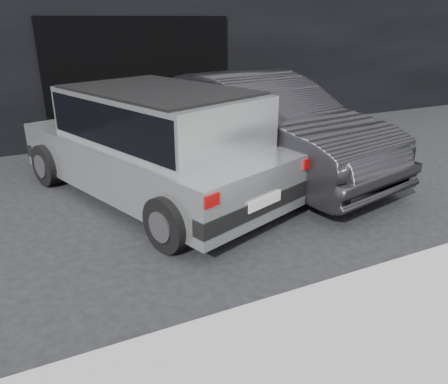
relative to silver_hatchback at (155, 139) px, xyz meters
name	(u,v)px	position (x,y,z in m)	size (l,w,h in m)	color
ground	(158,215)	(-0.25, -0.72, -0.90)	(80.00, 80.00, 0.00)	black
building_facade	(115,21)	(0.75, 5.28, 1.60)	(34.00, 4.00, 5.00)	black
garage_opening	(142,81)	(0.75, 3.27, 0.40)	(4.00, 0.10, 2.60)	black
curb	(336,291)	(0.75, -3.32, -0.84)	(18.00, 0.25, 0.12)	gray
sidewalk	(439,374)	(0.75, -4.52, -0.84)	(18.00, 2.20, 0.11)	gray
silver_hatchback	(155,139)	(0.00, 0.00, 0.00)	(3.37, 4.87, 1.65)	#AAADAF
second_car	(259,124)	(1.99, 0.37, -0.06)	(1.78, 5.11, 1.68)	black
cat_siamese	(213,229)	(0.18, -1.63, -0.79)	(0.37, 0.66, 0.24)	beige
cat_white	(184,215)	(-0.05, -1.24, -0.71)	(0.81, 0.37, 0.38)	white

